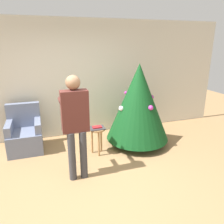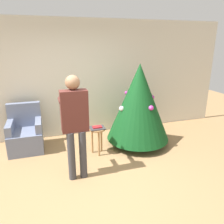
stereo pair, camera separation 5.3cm
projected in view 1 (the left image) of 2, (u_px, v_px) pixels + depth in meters
name	position (u px, v px, depth m)	size (l,w,h in m)	color
ground_plane	(92.00, 187.00, 3.44)	(14.00, 14.00, 0.00)	#99754C
wall_back	(68.00, 80.00, 5.04)	(8.00, 0.06, 2.70)	beige
christmas_tree	(138.00, 102.00, 4.65)	(1.35, 1.35, 1.78)	brown
armchair	(25.00, 135.00, 4.57)	(0.67, 0.73, 0.95)	slate
person_standing	(75.00, 119.00, 3.42)	(0.44, 0.57, 1.72)	#38383D
side_stool	(97.00, 134.00, 4.37)	(0.32, 0.32, 0.55)	#A37547
laptop	(97.00, 128.00, 4.33)	(0.30, 0.25, 0.02)	#38383D
book	(97.00, 127.00, 4.32)	(0.18, 0.12, 0.02)	#B21E23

